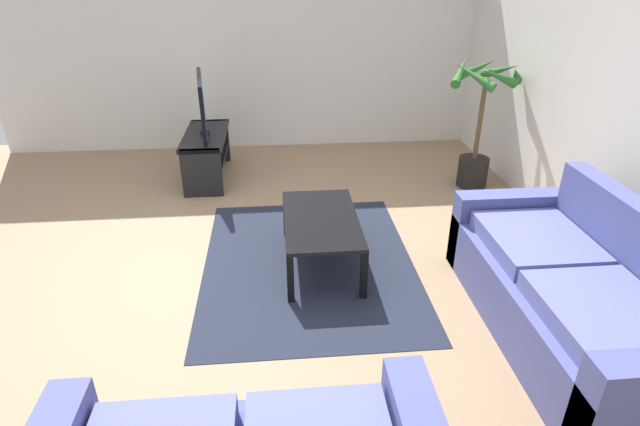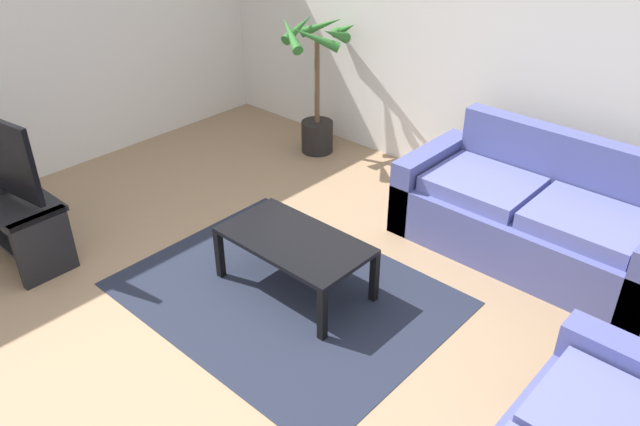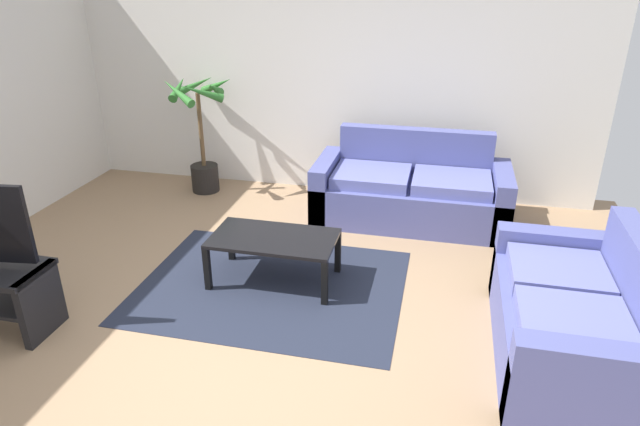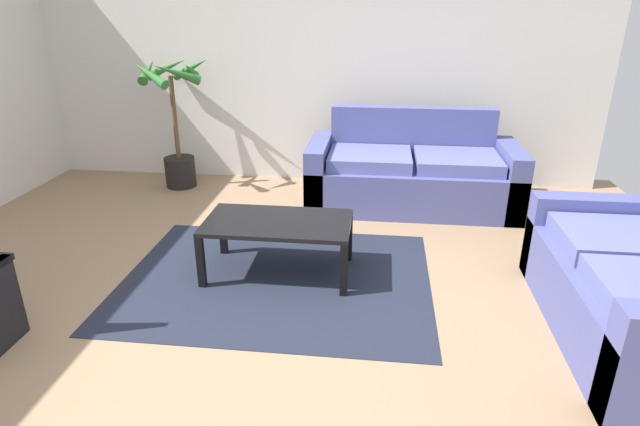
# 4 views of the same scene
# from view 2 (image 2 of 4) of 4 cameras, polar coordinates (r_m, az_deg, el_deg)

# --- Properties ---
(ground_plane) EXTENTS (6.60, 6.60, 0.00)m
(ground_plane) POSITION_cam_2_polar(r_m,az_deg,el_deg) (4.10, -9.83, -11.46)
(ground_plane) COLOR #937556
(wall_back) EXTENTS (6.00, 0.06, 2.70)m
(wall_back) POSITION_cam_2_polar(r_m,az_deg,el_deg) (5.55, 14.37, 15.52)
(wall_back) COLOR silver
(wall_back) RESTS_ON ground
(couch_main) EXTENTS (1.99, 0.90, 0.90)m
(couch_main) POSITION_cam_2_polar(r_m,az_deg,el_deg) (4.94, 19.00, -0.49)
(couch_main) COLOR #4C518C
(couch_main) RESTS_ON ground
(tv_stand) EXTENTS (1.10, 0.45, 0.52)m
(tv_stand) POSITION_cam_2_polar(r_m,az_deg,el_deg) (5.23, -26.69, 0.01)
(tv_stand) COLOR black
(tv_stand) RESTS_ON ground
(coffee_table) EXTENTS (1.05, 0.58, 0.42)m
(coffee_table) POSITION_cam_2_polar(r_m,az_deg,el_deg) (4.26, -2.38, -2.94)
(coffee_table) COLOR black
(coffee_table) RESTS_ON ground
(area_rug) EXTENTS (2.20, 1.70, 0.01)m
(area_rug) POSITION_cam_2_polar(r_m,az_deg,el_deg) (4.42, -3.19, -7.37)
(area_rug) COLOR #1E2333
(area_rug) RESTS_ON ground
(potted_palm) EXTENTS (0.78, 0.81, 1.37)m
(potted_palm) POSITION_cam_2_polar(r_m,az_deg,el_deg) (6.19, -0.24, 11.22)
(potted_palm) COLOR black
(potted_palm) RESTS_ON ground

